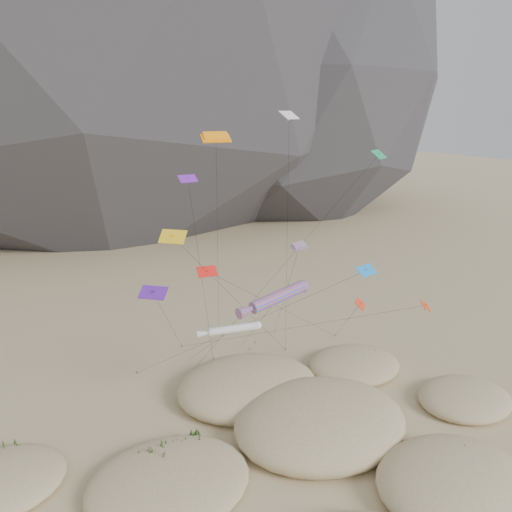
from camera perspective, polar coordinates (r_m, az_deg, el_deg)
The scene contains 9 objects.
ground at distance 44.77m, azimuth 7.74°, elevation -23.82°, with size 500.00×500.00×0.00m, color #CCB789.
dunes at distance 46.38m, azimuth 3.57°, elevation -20.81°, with size 53.08×33.27×4.48m.
dune_grass at distance 47.40m, azimuth 2.08°, elevation -19.76°, with size 42.26×28.86×1.46m.
kite_stakes at distance 62.44m, azimuth -2.62°, elevation -10.95°, with size 25.98×7.07×0.30m.
rainbow_tube_kite at distance 43.36m, azimuth 2.35°, elevation -4.78°, with size 8.44×18.58×14.05m.
white_tube_kite at distance 47.04m, azimuth -2.88°, elevation -8.36°, with size 5.94×13.73×9.74m.
orange_parafoil at distance 48.18m, azimuth -4.60°, elevation 13.05°, with size 5.97×12.79×26.85m.
multi_parafoil at distance 49.42m, azimuth 4.92°, elevation 0.94°, with size 5.49×14.09×16.33m.
delta_kites at distance 46.78m, azimuth 3.11°, elevation 2.23°, with size 29.28×23.98×28.65m.
Camera 1 is at (-19.67, -28.10, 28.76)m, focal length 35.00 mm.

